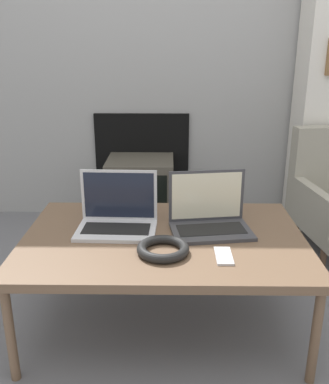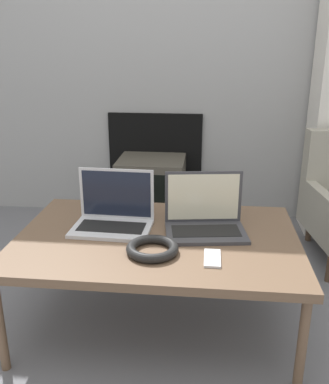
# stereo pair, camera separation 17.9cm
# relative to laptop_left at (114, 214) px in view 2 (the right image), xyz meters

# --- Properties ---
(ground_plane) EXTENTS (14.00, 14.00, 0.00)m
(ground_plane) POSITION_rel_laptop_left_xyz_m (0.20, -0.44, -0.49)
(ground_plane) COLOR slate
(wall_back) EXTENTS (7.00, 0.08, 2.60)m
(wall_back) POSITION_rel_laptop_left_xyz_m (0.20, 1.29, 0.80)
(wall_back) COLOR #999999
(wall_back) RESTS_ON ground_plane
(table) EXTENTS (1.19, 0.79, 0.43)m
(table) POSITION_rel_laptop_left_xyz_m (0.20, -0.08, -0.09)
(table) COLOR brown
(table) RESTS_ON ground_plane
(laptop_left) EXTENTS (0.35, 0.24, 0.25)m
(laptop_left) POSITION_rel_laptop_left_xyz_m (0.00, 0.00, 0.00)
(laptop_left) COLOR silver
(laptop_left) RESTS_ON table
(laptop_right) EXTENTS (0.37, 0.27, 0.25)m
(laptop_right) POSITION_rel_laptop_left_xyz_m (0.40, -0.00, 0.00)
(laptop_right) COLOR #38383D
(laptop_right) RESTS_ON table
(headphones) EXTENTS (0.21, 0.21, 0.04)m
(headphones) POSITION_rel_laptop_left_xyz_m (0.21, -0.24, -0.04)
(headphones) COLOR black
(headphones) RESTS_ON table
(phone) EXTENTS (0.06, 0.14, 0.01)m
(phone) POSITION_rel_laptop_left_xyz_m (0.44, -0.27, -0.05)
(phone) COLOR silver
(phone) RESTS_ON table
(tv) EXTENTS (0.45, 0.41, 0.47)m
(tv) POSITION_rel_laptop_left_xyz_m (0.03, 1.04, -0.25)
(tv) COLOR #4C473D
(tv) RESTS_ON ground_plane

